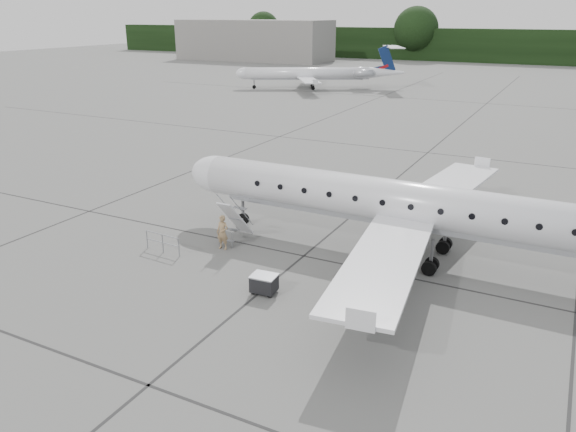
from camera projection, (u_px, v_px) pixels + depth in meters
The scene contains 9 objects.
ground at pixel (351, 293), 25.03m from camera, with size 320.00×320.00×0.00m, color slate.
treeline at pixel (553, 47), 132.20m from camera, with size 260.00×4.00×8.00m, color black.
terminal_building at pixel (254, 40), 145.37m from camera, with size 40.00×14.00×10.00m, color slate.
main_regional_jet at pixel (422, 184), 27.24m from camera, with size 30.63×22.05×7.85m, color silver, non-canonical shape.
airstair at pixel (236, 219), 30.34m from camera, with size 0.85×2.27×2.46m, color silver, non-canonical shape.
passenger at pixel (223, 232), 29.37m from camera, with size 0.68×0.44×1.85m, color #977952.
safety_railing at pixel (163, 243), 29.06m from camera, with size 2.20×0.08×1.00m, color gray, non-canonical shape.
baggage_cart at pixel (264, 284), 24.84m from camera, with size 1.07×0.87×0.93m, color black, non-canonical shape.
bg_regional_left at pixel (307, 67), 90.80m from camera, with size 25.82×18.59×6.77m, color silver, non-canonical shape.
Camera 1 is at (7.75, -21.16, 11.77)m, focal length 35.00 mm.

